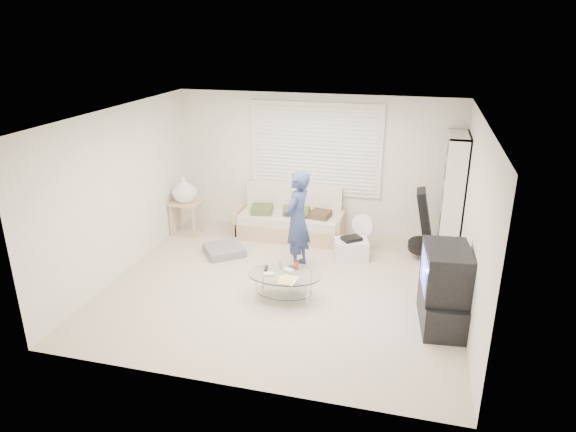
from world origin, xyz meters
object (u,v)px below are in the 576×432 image
(bookshelf, at_px, (452,197))
(coffee_table, at_px, (284,279))
(tv_unit, at_px, (444,288))
(futon_sofa, at_px, (291,221))

(bookshelf, relative_size, coffee_table, 1.91)
(tv_unit, bearing_deg, futon_sofa, 137.87)
(futon_sofa, xyz_separation_m, coffee_table, (0.46, -2.19, 0.00))
(futon_sofa, relative_size, bookshelf, 0.93)
(futon_sofa, distance_m, coffee_table, 2.24)
(tv_unit, bearing_deg, coffee_table, 176.62)
(coffee_table, bearing_deg, tv_unit, -3.38)
(futon_sofa, bearing_deg, bookshelf, -2.37)
(bookshelf, xyz_separation_m, coffee_table, (-2.22, -2.08, -0.71))
(tv_unit, bearing_deg, bookshelf, 86.75)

